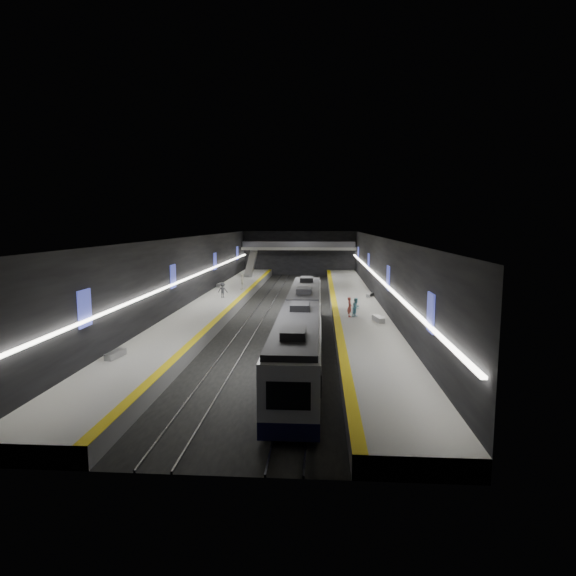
# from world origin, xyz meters

# --- Properties ---
(ground) EXTENTS (70.00, 70.00, 0.00)m
(ground) POSITION_xyz_m (0.00, 0.00, 0.00)
(ground) COLOR black
(ground) RESTS_ON ground
(ceiling) EXTENTS (20.00, 70.00, 0.04)m
(ceiling) POSITION_xyz_m (0.00, 0.00, 8.00)
(ceiling) COLOR beige
(ceiling) RESTS_ON wall_left
(wall_left) EXTENTS (0.04, 70.00, 8.00)m
(wall_left) POSITION_xyz_m (-10.00, 0.00, 4.00)
(wall_left) COLOR black
(wall_left) RESTS_ON ground
(wall_right) EXTENTS (0.04, 70.00, 8.00)m
(wall_right) POSITION_xyz_m (10.00, 0.00, 4.00)
(wall_right) COLOR black
(wall_right) RESTS_ON ground
(wall_back) EXTENTS (20.00, 0.04, 8.00)m
(wall_back) POSITION_xyz_m (0.00, 35.00, 4.00)
(wall_back) COLOR black
(wall_back) RESTS_ON ground
(wall_front) EXTENTS (20.00, 0.04, 8.00)m
(wall_front) POSITION_xyz_m (0.00, -35.00, 4.00)
(wall_front) COLOR black
(wall_front) RESTS_ON ground
(platform_left) EXTENTS (5.00, 70.00, 1.00)m
(platform_left) POSITION_xyz_m (-7.50, 0.00, 0.50)
(platform_left) COLOR slate
(platform_left) RESTS_ON ground
(tile_surface_left) EXTENTS (5.00, 70.00, 0.02)m
(tile_surface_left) POSITION_xyz_m (-7.50, 0.00, 1.01)
(tile_surface_left) COLOR #A2A29D
(tile_surface_left) RESTS_ON platform_left
(tactile_strip_left) EXTENTS (0.60, 70.00, 0.02)m
(tactile_strip_left) POSITION_xyz_m (-5.30, 0.00, 1.02)
(tactile_strip_left) COLOR yellow
(tactile_strip_left) RESTS_ON platform_left
(platform_right) EXTENTS (5.00, 70.00, 1.00)m
(platform_right) POSITION_xyz_m (7.50, 0.00, 0.50)
(platform_right) COLOR slate
(platform_right) RESTS_ON ground
(tile_surface_right) EXTENTS (5.00, 70.00, 0.02)m
(tile_surface_right) POSITION_xyz_m (7.50, 0.00, 1.01)
(tile_surface_right) COLOR #A2A29D
(tile_surface_right) RESTS_ON platform_right
(tactile_strip_right) EXTENTS (0.60, 70.00, 0.02)m
(tactile_strip_right) POSITION_xyz_m (5.30, 0.00, 1.02)
(tactile_strip_right) COLOR yellow
(tactile_strip_right) RESTS_ON platform_right
(rails) EXTENTS (6.52, 70.00, 0.12)m
(rails) POSITION_xyz_m (-0.00, 0.00, 0.06)
(rails) COLOR gray
(rails) RESTS_ON ground
(train) EXTENTS (2.69, 30.05, 3.60)m
(train) POSITION_xyz_m (2.50, -17.69, 2.20)
(train) COLOR #10103A
(train) RESTS_ON ground
(ad_posters) EXTENTS (19.94, 53.50, 2.20)m
(ad_posters) POSITION_xyz_m (-0.00, 1.00, 4.50)
(ad_posters) COLOR #383FA8
(ad_posters) RESTS_ON wall_left
(cove_light_left) EXTENTS (0.25, 68.60, 0.12)m
(cove_light_left) POSITION_xyz_m (-9.80, 0.00, 3.80)
(cove_light_left) COLOR white
(cove_light_left) RESTS_ON wall_left
(cove_light_right) EXTENTS (0.25, 68.60, 0.12)m
(cove_light_right) POSITION_xyz_m (9.80, 0.00, 3.80)
(cove_light_right) COLOR white
(cove_light_right) RESTS_ON wall_right
(mezzanine_bridge) EXTENTS (20.00, 3.00, 1.50)m
(mezzanine_bridge) POSITION_xyz_m (0.00, 32.93, 5.04)
(mezzanine_bridge) COLOR gray
(mezzanine_bridge) RESTS_ON wall_left
(escalator) EXTENTS (1.20, 7.50, 3.92)m
(escalator) POSITION_xyz_m (-7.50, 26.00, 2.90)
(escalator) COLOR #99999E
(escalator) RESTS_ON platform_left
(bench_left_near) EXTENTS (0.76, 1.82, 0.43)m
(bench_left_near) POSITION_xyz_m (-9.07, -23.08, 1.22)
(bench_left_near) COLOR #99999E
(bench_left_near) RESTS_ON platform_left
(bench_left_far) EXTENTS (0.71, 2.01, 0.48)m
(bench_left_far) POSITION_xyz_m (-9.50, 10.99, 1.24)
(bench_left_far) COLOR #99999E
(bench_left_far) RESTS_ON platform_left
(bench_right_near) EXTENTS (0.94, 1.98, 0.47)m
(bench_right_near) POSITION_xyz_m (8.81, -10.68, 1.23)
(bench_right_near) COLOR #99999E
(bench_right_near) RESTS_ON platform_right
(bench_right_far) EXTENTS (0.98, 1.69, 0.40)m
(bench_right_far) POSITION_xyz_m (9.50, 3.51, 1.20)
(bench_right_far) COLOR #99999E
(bench_right_far) RESTS_ON platform_right
(passenger_right_a) EXTENTS (0.49, 0.69, 1.80)m
(passenger_right_a) POSITION_xyz_m (6.46, -8.76, 1.90)
(passenger_right_a) COLOR #BF5047
(passenger_right_a) RESTS_ON platform_right
(passenger_right_b) EXTENTS (1.03, 1.07, 1.73)m
(passenger_right_b) POSITION_xyz_m (7.05, -8.64, 1.87)
(passenger_right_b) COLOR teal
(passenger_right_b) RESTS_ON platform_right
(passenger_left_a) EXTENTS (0.49, 1.15, 1.95)m
(passenger_left_a) POSITION_xyz_m (-6.11, 8.42, 1.97)
(passenger_left_a) COLOR white
(passenger_left_a) RESTS_ON platform_left
(passenger_left_b) EXTENTS (1.13, 0.67, 1.72)m
(passenger_left_b) POSITION_xyz_m (-7.23, 1.60, 1.86)
(passenger_left_b) COLOR #3A3B41
(passenger_left_b) RESTS_ON platform_left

